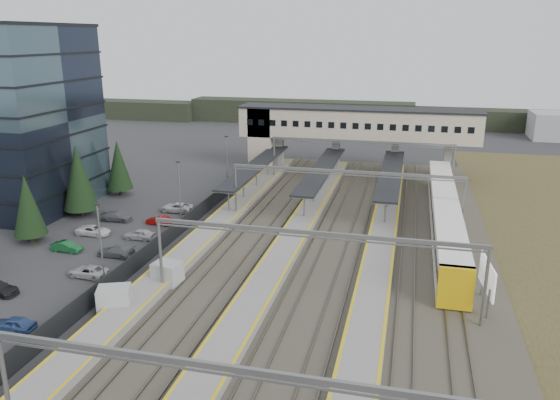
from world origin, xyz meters
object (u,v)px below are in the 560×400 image
(relay_cabin_far, at_px, (168,274))
(billboard, at_px, (487,278))
(train, at_px, (445,215))
(footbridge, at_px, (341,127))
(relay_cabin_near, at_px, (114,300))

(relay_cabin_far, bearing_deg, billboard, 4.34)
(relay_cabin_far, height_order, train, train)
(footbridge, height_order, train, footbridge)
(relay_cabin_near, relative_size, relay_cabin_far, 1.19)
(relay_cabin_near, bearing_deg, footbridge, 77.63)
(train, bearing_deg, relay_cabin_near, -135.94)
(billboard, bearing_deg, train, 97.72)
(relay_cabin_far, xyz_separation_m, train, (26.11, 21.40, 1.02))
(relay_cabin_far, distance_m, billboard, 28.85)
(relay_cabin_near, height_order, relay_cabin_far, relay_cabin_far)
(train, bearing_deg, billboard, -82.28)
(train, bearing_deg, footbridge, 120.92)
(relay_cabin_near, distance_m, train, 39.35)
(train, distance_m, billboard, 19.40)
(relay_cabin_far, height_order, footbridge, footbridge)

